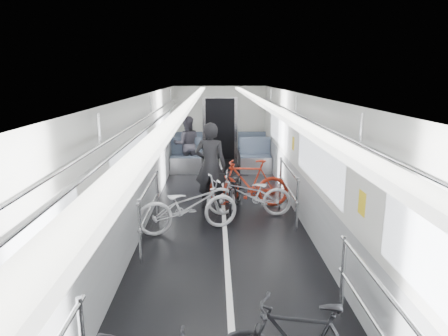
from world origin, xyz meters
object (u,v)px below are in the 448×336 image
Objects in this scene: bike_right_far at (248,183)px; person_standing at (210,166)px; bike_right_mid at (249,194)px; person_seated at (187,144)px; bike_aisle at (236,189)px; bike_left_far at (188,206)px.

person_standing is (-0.80, -0.06, 0.40)m from bike_right_far.
bike_right_mid is 0.99× the size of bike_right_far.
person_standing is 3.35m from person_seated.
bike_aisle is at bearing -149.25° from bike_right_mid.
bike_right_far is (0.03, 0.60, 0.07)m from bike_right_mid.
bike_right_mid is 1.05m from person_standing.
bike_right_mid is at bearing -51.72° from bike_aisle.
bike_left_far is 1.14× the size of person_seated.
bike_right_far is 3.56m from person_seated.
bike_left_far is 1.11× the size of bike_aisle.
bike_aisle is 1.03× the size of person_seated.
bike_right_far is at bearing -59.27° from bike_left_far.
bike_right_far is 1.03× the size of bike_aisle.
person_standing is (-0.54, 0.10, 0.47)m from bike_aisle.
bike_right_far reaches higher than bike_aisle.
bike_right_far is at bearing 179.64° from bike_right_mid.
bike_aisle is at bearing 177.35° from person_standing.
person_standing is (-0.77, 0.54, 0.46)m from bike_right_mid.
person_seated is (-1.48, 3.80, 0.36)m from bike_right_mid.
bike_aisle is 0.72m from person_standing.
bike_right_far is 0.90m from person_standing.
bike_left_far is at bearing -35.22° from bike_right_far.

